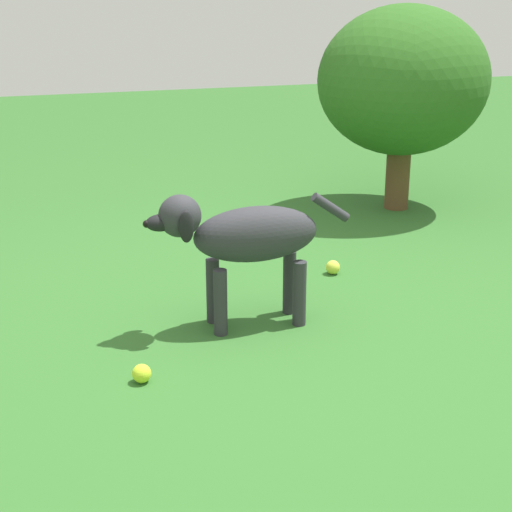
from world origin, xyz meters
TOP-DOWN VIEW (x-y plane):
  - ground at (0.00, 0.00)m, footprint 14.00×14.00m
  - dog at (0.15, -0.20)m, footprint 0.82×0.19m
  - tennis_ball_0 at (-0.40, -0.63)m, footprint 0.07×0.07m
  - tennis_ball_1 at (0.62, 0.16)m, footprint 0.07×0.07m
  - shrub_near at (-1.18, -1.55)m, footprint 0.99×0.89m

SIDE VIEW (x-z plane):
  - ground at x=0.00m, z-range 0.00..0.00m
  - tennis_ball_0 at x=-0.40m, z-range 0.00..0.07m
  - tennis_ball_1 at x=0.62m, z-range 0.00..0.07m
  - dog at x=0.15m, z-range 0.09..0.64m
  - shrub_near at x=-1.18m, z-range 0.16..1.33m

